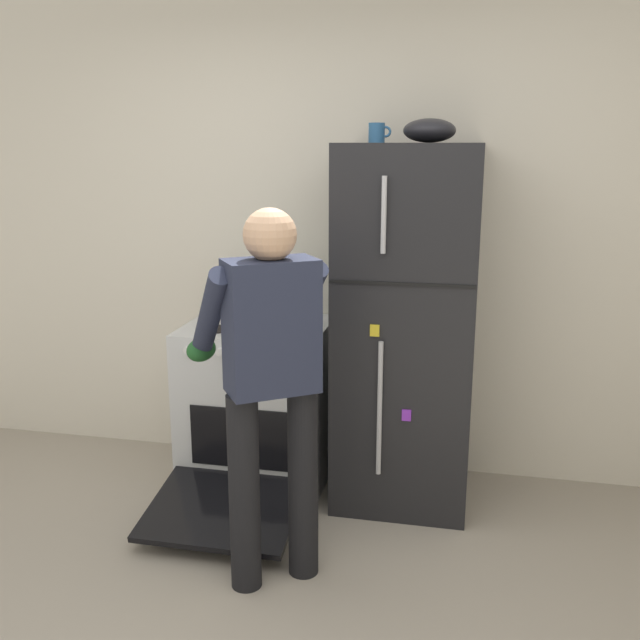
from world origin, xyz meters
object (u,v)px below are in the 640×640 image
(stove_range, at_px, (258,406))
(person_cook, at_px, (269,366))
(refrigerator, at_px, (407,328))
(mixing_bowl, at_px, (429,131))
(red_pot, at_px, (283,316))
(coffee_mug, at_px, (377,133))
(pepper_mill, at_px, (216,297))

(stove_range, bearing_deg, person_cook, -69.37)
(refrigerator, relative_size, mixing_bowl, 7.33)
(stove_range, bearing_deg, red_pot, -11.42)
(stove_range, relative_size, coffee_mug, 10.77)
(red_pot, height_order, mixing_bowl, mixing_bowl)
(stove_range, relative_size, pepper_mill, 6.53)
(stove_range, height_order, red_pot, red_pot)
(refrigerator, xyz_separation_m, red_pot, (-0.64, -0.05, 0.04))
(person_cook, height_order, red_pot, person_cook)
(person_cook, xyz_separation_m, red_pot, (-0.16, 0.83, 0.01))
(red_pot, relative_size, pepper_mill, 1.83)
(stove_range, bearing_deg, pepper_mill, 144.03)
(person_cook, relative_size, pepper_mill, 8.66)
(stove_range, relative_size, mixing_bowl, 4.80)
(refrigerator, bearing_deg, pepper_mill, 169.68)
(mixing_bowl, bearing_deg, pepper_mill, 170.38)
(coffee_mug, relative_size, mixing_bowl, 0.45)
(person_cook, bearing_deg, coffee_mug, 72.07)
(stove_range, height_order, pepper_mill, pepper_mill)
(refrigerator, bearing_deg, coffee_mug, 164.17)
(refrigerator, distance_m, red_pot, 0.64)
(stove_range, bearing_deg, mixing_bowl, 1.15)
(person_cook, relative_size, coffee_mug, 14.28)
(coffee_mug, xyz_separation_m, mixing_bowl, (0.26, -0.05, 0.01))
(refrigerator, distance_m, person_cook, 1.00)
(refrigerator, height_order, pepper_mill, refrigerator)
(person_cook, relative_size, mixing_bowl, 6.37)
(stove_range, bearing_deg, refrigerator, 1.25)
(pepper_mill, bearing_deg, red_pot, -28.52)
(person_cook, bearing_deg, red_pot, 101.17)
(red_pot, distance_m, mixing_bowl, 1.18)
(coffee_mug, bearing_deg, person_cook, -107.93)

